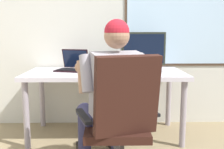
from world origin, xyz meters
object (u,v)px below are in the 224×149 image
(desk, at_px, (105,78))
(crt_monitor, at_px, (142,48))
(laptop, at_px, (73,65))
(desk_speaker, at_px, (111,62))
(wine_glass, at_px, (106,64))
(cd_case, at_px, (90,74))
(person_seated, at_px, (112,95))
(office_chair, at_px, (122,116))

(desk, xyz_separation_m, crt_monitor, (0.40, 0.01, 0.33))
(desk, distance_m, crt_monitor, 0.51)
(laptop, relative_size, desk_speaker, 2.28)
(wine_glass, relative_size, cd_case, 0.98)
(person_seated, height_order, cd_case, person_seated)
(wine_glass, bearing_deg, desk_speaker, 82.34)
(crt_monitor, xyz_separation_m, cd_case, (-0.55, -0.19, -0.24))
(crt_monitor, bearing_deg, cd_case, -161.31)
(crt_monitor, distance_m, desk_speaker, 0.41)
(desk, bearing_deg, crt_monitor, 0.91)
(wine_glass, height_order, desk_speaker, desk_speaker)
(wine_glass, bearing_deg, desk, 94.06)
(desk_speaker, bearing_deg, wine_glass, -97.66)
(desk, bearing_deg, cd_case, -130.23)
(desk_speaker, bearing_deg, office_chair, -86.91)
(crt_monitor, relative_size, wine_glass, 3.02)
(laptop, bearing_deg, cd_case, -54.17)
(office_chair, bearing_deg, wine_glass, 97.86)
(wine_glass, bearing_deg, crt_monitor, 26.58)
(cd_case, bearing_deg, wine_glass, -2.26)
(office_chair, xyz_separation_m, person_seated, (-0.07, 0.24, 0.09))
(desk, relative_size, crt_monitor, 3.76)
(wine_glass, bearing_deg, office_chair, -82.14)
(crt_monitor, xyz_separation_m, desk_speaker, (-0.34, 0.17, -0.17))
(person_seated, xyz_separation_m, wine_glass, (-0.04, 0.57, 0.18))
(laptop, bearing_deg, crt_monitor, -7.96)
(desk, distance_m, wine_glass, 0.26)
(crt_monitor, relative_size, laptop, 1.19)
(office_chair, distance_m, laptop, 1.24)
(cd_case, bearing_deg, laptop, 125.83)
(desk, xyz_separation_m, wine_glass, (0.01, -0.19, 0.18))
(desk, height_order, cd_case, cd_case)
(desk, bearing_deg, office_chair, -82.84)
(person_seated, relative_size, wine_glass, 8.31)
(cd_case, bearing_deg, crt_monitor, 18.69)
(office_chair, relative_size, cd_case, 6.55)
(desk, relative_size, office_chair, 1.70)
(office_chair, bearing_deg, laptop, 113.65)
(person_seated, xyz_separation_m, laptop, (-0.42, 0.87, 0.14))
(office_chair, relative_size, crt_monitor, 2.21)
(crt_monitor, bearing_deg, desk, -179.09)
(person_seated, distance_m, laptop, 0.98)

